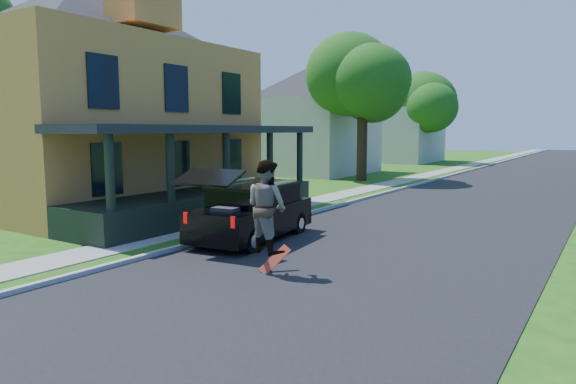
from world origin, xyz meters
The scene contains 13 objects.
ground centered at (0.00, 0.00, 0.00)m, with size 140.00×140.00×0.00m, color #1B5410.
street centered at (0.00, 20.00, 0.00)m, with size 8.00×120.00×0.02m, color black.
curb centered at (-4.05, 20.00, 0.00)m, with size 0.15×120.00×0.12m, color #9B9B96.
sidewalk centered at (-5.60, 20.00, 0.00)m, with size 1.30×120.00×0.03m, color gray.
front_walk centered at (-9.50, 6.00, 0.00)m, with size 6.50×1.20×0.03m, color gray.
main_house centered at (-12.80, 5.99, 4.92)m, with size 15.56×15.56×10.10m.
neighbor_house_mid centered at (-13.50, 24.00, 4.19)m, with size 12.78×12.78×8.30m.
neighbor_house_far centered at (-13.50, 40.00, 4.19)m, with size 12.78×12.78×8.30m.
black_suv centered at (-3.20, 3.93, 0.78)m, with size 2.12×4.54×2.05m.
skateboarder centered at (-1.00, 1.50, 1.41)m, with size 1.07×0.91×1.92m.
skateboard centered at (-0.92, 1.68, 0.23)m, with size 0.46×0.58×0.60m.
tree_left_mid centered at (-7.80, 20.83, 5.97)m, with size 5.32×5.12×8.76m.
tree_left_far centered at (-9.86, 38.47, 5.61)m, with size 6.40×6.42×8.79m.
Camera 1 is at (5.04, -7.02, 2.97)m, focal length 32.00 mm.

